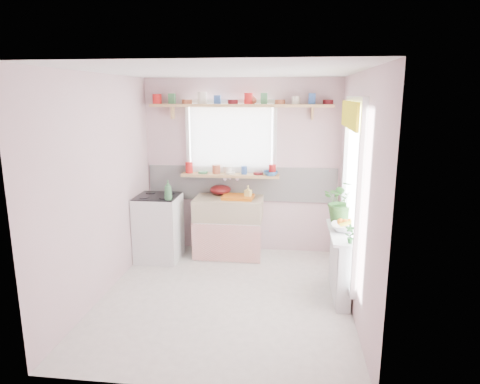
# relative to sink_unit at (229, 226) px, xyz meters

# --- Properties ---
(room) EXTENTS (3.20, 3.20, 3.20)m
(room) POSITION_rel_sink_unit_xyz_m (0.81, -0.43, 0.94)
(room) COLOR white
(room) RESTS_ON ground
(sink_unit) EXTENTS (0.95, 0.65, 1.11)m
(sink_unit) POSITION_rel_sink_unit_xyz_m (0.00, 0.00, 0.00)
(sink_unit) COLOR white
(sink_unit) RESTS_ON ground
(cooker) EXTENTS (0.58, 0.58, 0.93)m
(cooker) POSITION_rel_sink_unit_xyz_m (-0.95, -0.24, 0.03)
(cooker) COLOR white
(cooker) RESTS_ON ground
(radiator_ledge) EXTENTS (0.22, 0.95, 0.78)m
(radiator_ledge) POSITION_rel_sink_unit_xyz_m (1.45, -1.09, -0.03)
(radiator_ledge) COLOR white
(radiator_ledge) RESTS_ON ground
(windowsill) EXTENTS (1.40, 0.22, 0.04)m
(windowsill) POSITION_rel_sink_unit_xyz_m (-0.00, 0.19, 0.71)
(windowsill) COLOR tan
(windowsill) RESTS_ON room
(pine_shelf) EXTENTS (2.52, 0.24, 0.04)m
(pine_shelf) POSITION_rel_sink_unit_xyz_m (0.15, 0.18, 1.69)
(pine_shelf) COLOR tan
(pine_shelf) RESTS_ON room
(shelf_crockery) EXTENTS (2.47, 0.11, 0.12)m
(shelf_crockery) POSITION_rel_sink_unit_xyz_m (0.11, 0.18, 1.76)
(shelf_crockery) COLOR red
(shelf_crockery) RESTS_ON pine_shelf
(sill_crockery) EXTENTS (1.35, 0.11, 0.12)m
(sill_crockery) POSITION_rel_sink_unit_xyz_m (-0.02, 0.19, 0.78)
(sill_crockery) COLOR red
(sill_crockery) RESTS_ON windowsill
(dish_tray) EXTENTS (0.44, 0.34, 0.04)m
(dish_tray) POSITION_rel_sink_unit_xyz_m (0.14, -0.01, 0.44)
(dish_tray) COLOR orange
(dish_tray) RESTS_ON sink_unit
(colander) EXTENTS (0.38, 0.38, 0.14)m
(colander) POSITION_rel_sink_unit_xyz_m (-0.15, 0.21, 0.49)
(colander) COLOR #5F1012
(colander) RESTS_ON sink_unit
(jade_plant) EXTENTS (0.50, 0.44, 0.52)m
(jade_plant) POSITION_rel_sink_unit_xyz_m (1.48, -0.75, 0.61)
(jade_plant) COLOR #346829
(jade_plant) RESTS_ON radiator_ledge
(fruit_bowl) EXTENTS (0.37, 0.37, 0.08)m
(fruit_bowl) POSITION_rel_sink_unit_xyz_m (1.48, -1.08, 0.38)
(fruit_bowl) COLOR silver
(fruit_bowl) RESTS_ON radiator_ledge
(herb_pot) EXTENTS (0.11, 0.07, 0.20)m
(herb_pot) POSITION_rel_sink_unit_xyz_m (1.48, -1.49, 0.44)
(herb_pot) COLOR #265F26
(herb_pot) RESTS_ON radiator_ledge
(soap_bottle_sink) EXTENTS (0.11, 0.11, 0.19)m
(soap_bottle_sink) POSITION_rel_sink_unit_xyz_m (0.28, -0.03, 0.51)
(soap_bottle_sink) COLOR #F0DA6A
(soap_bottle_sink) RESTS_ON sink_unit
(sill_cup) EXTENTS (0.14, 0.14, 0.10)m
(sill_cup) POSITION_rel_sink_unit_xyz_m (-0.04, 0.25, 0.78)
(sill_cup) COLOR white
(sill_cup) RESTS_ON windowsill
(sill_bowl) EXTENTS (0.27, 0.27, 0.06)m
(sill_bowl) POSITION_rel_sink_unit_xyz_m (0.58, 0.13, 0.76)
(sill_bowl) COLOR #2F629B
(sill_bowl) RESTS_ON windowsill
(shelf_vase) EXTENTS (0.17, 0.17, 0.14)m
(shelf_vase) POSITION_rel_sink_unit_xyz_m (0.30, 0.21, 1.78)
(shelf_vase) COLOR #B24C36
(shelf_vase) RESTS_ON pine_shelf
(cooker_bottle) EXTENTS (0.12, 0.13, 0.26)m
(cooker_bottle) POSITION_rel_sink_unit_xyz_m (-0.73, -0.46, 0.61)
(cooker_bottle) COLOR #3D7B4A
(cooker_bottle) RESTS_ON cooker
(fruit) EXTENTS (0.20, 0.14, 0.10)m
(fruit) POSITION_rel_sink_unit_xyz_m (1.49, -1.07, 0.44)
(fruit) COLOR orange
(fruit) RESTS_ON fruit_bowl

